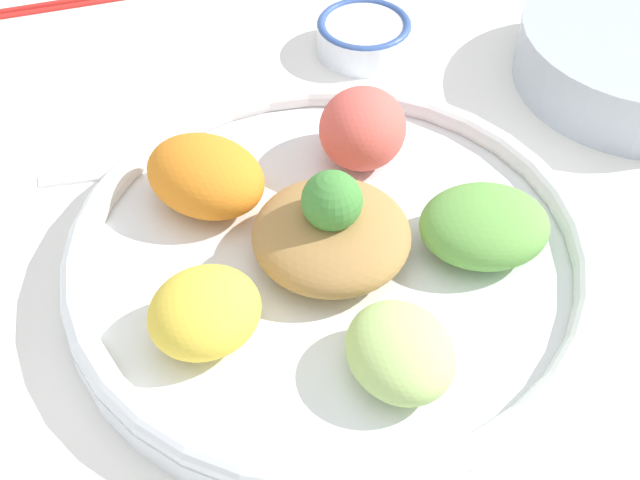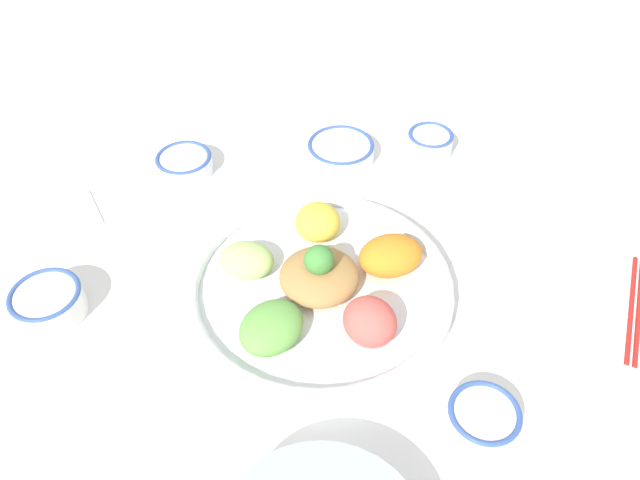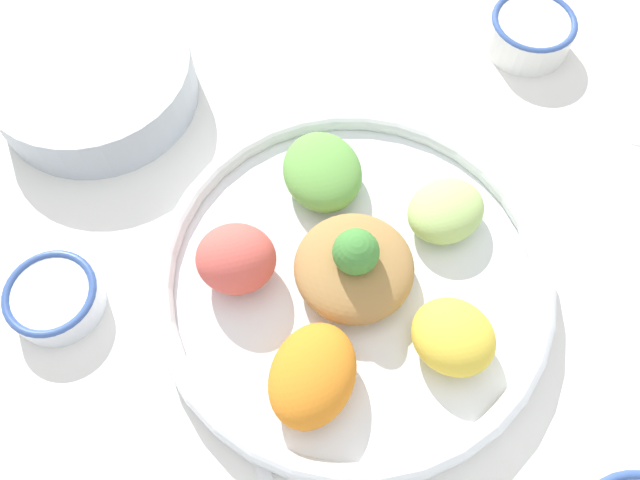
% 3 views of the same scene
% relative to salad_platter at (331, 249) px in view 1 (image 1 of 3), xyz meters
% --- Properties ---
extents(ground_plane, '(2.40, 2.40, 0.00)m').
position_rel_salad_platter_xyz_m(ground_plane, '(0.03, -0.01, -0.02)').
color(ground_plane, white).
extents(salad_platter, '(0.38, 0.38, 0.09)m').
position_rel_salad_platter_xyz_m(salad_platter, '(0.00, 0.00, 0.00)').
color(salad_platter, white).
rests_on(salad_platter, ground_plane).
extents(sauce_bowl_red, '(0.09, 0.09, 0.03)m').
position_rel_salad_platter_xyz_m(sauce_bowl_red, '(0.24, 0.15, -0.01)').
color(sauce_bowl_red, white).
rests_on(sauce_bowl_red, ground_plane).
extents(chopsticks_pair_near, '(0.18, 0.13, 0.01)m').
position_rel_salad_platter_xyz_m(chopsticks_pair_near, '(0.11, 0.43, -0.02)').
color(chopsticks_pair_near, red).
rests_on(chopsticks_pair_near, ground_plane).
extents(serving_spoon_main, '(0.12, 0.10, 0.01)m').
position_rel_salad_platter_xyz_m(serving_spoon_main, '(-0.07, 0.24, -0.02)').
color(serving_spoon_main, white).
rests_on(serving_spoon_main, ground_plane).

